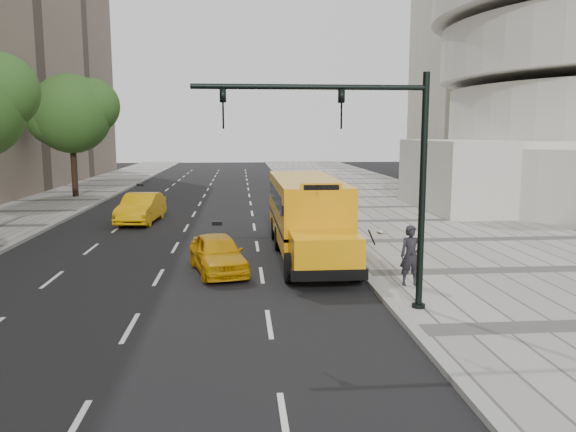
{
  "coord_description": "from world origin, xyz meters",
  "views": [
    {
      "loc": [
        1.81,
        -23.82,
        4.85
      ],
      "look_at": [
        3.5,
        -4.0,
        1.9
      ],
      "focal_mm": 35.0,
      "sensor_mm": 36.0,
      "label": 1
    }
  ],
  "objects": [
    {
      "name": "tree_c",
      "position": [
        -10.39,
        19.16,
        6.29
      ],
      "size": [
        6.49,
        5.77,
        9.13
      ],
      "color": "black",
      "rests_on": "ground"
    },
    {
      "name": "sidewalk_museum",
      "position": [
        12.0,
        0.0,
        0.07
      ],
      "size": [
        12.0,
        140.0,
        0.15
      ],
      "primitive_type": "cube",
      "color": "#97958F",
      "rests_on": "ground"
    },
    {
      "name": "school_bus",
      "position": [
        4.5,
        -1.18,
        1.76
      ],
      "size": [
        2.96,
        11.56,
        3.19
      ],
      "color": "orange",
      "rests_on": "ground"
    },
    {
      "name": "taxi_near",
      "position": [
        0.99,
        -4.47,
        0.68
      ],
      "size": [
        2.47,
        4.22,
        1.35
      ],
      "primitive_type": "imported",
      "rotation": [
        0.0,
        0.0,
        0.23
      ],
      "color": "#D69608",
      "rests_on": "ground"
    },
    {
      "name": "ground",
      "position": [
        0.0,
        0.0,
        0.0
      ],
      "size": [
        140.0,
        140.0,
        0.0
      ],
      "primitive_type": "plane",
      "color": "black",
      "rests_on": "ground"
    },
    {
      "name": "taxi_far",
      "position": [
        -3.59,
        6.98,
        0.8
      ],
      "size": [
        2.12,
        4.98,
        1.6
      ],
      "primitive_type": "imported",
      "rotation": [
        0.0,
        0.0,
        -0.09
      ],
      "color": "#D69608",
      "rests_on": "ground"
    },
    {
      "name": "curb_far",
      "position": [
        -8.0,
        0.0,
        0.07
      ],
      "size": [
        0.3,
        140.0,
        0.15
      ],
      "primitive_type": "cube",
      "color": "gray",
      "rests_on": "ground"
    },
    {
      "name": "curb_museum",
      "position": [
        6.0,
        0.0,
        0.07
      ],
      "size": [
        0.3,
        140.0,
        0.15
      ],
      "primitive_type": "cube",
      "color": "gray",
      "rests_on": "ground"
    },
    {
      "name": "traffic_signal",
      "position": [
        5.19,
        -9.44,
        4.09
      ],
      "size": [
        6.18,
        0.36,
        6.4
      ],
      "color": "black",
      "rests_on": "ground"
    },
    {
      "name": "pedestrian",
      "position": [
        7.05,
        -7.21,
        1.09
      ],
      "size": [
        0.71,
        0.49,
        1.88
      ],
      "primitive_type": "imported",
      "rotation": [
        0.0,
        0.0,
        -0.06
      ],
      "color": "black",
      "rests_on": "sidewalk_museum"
    }
  ]
}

